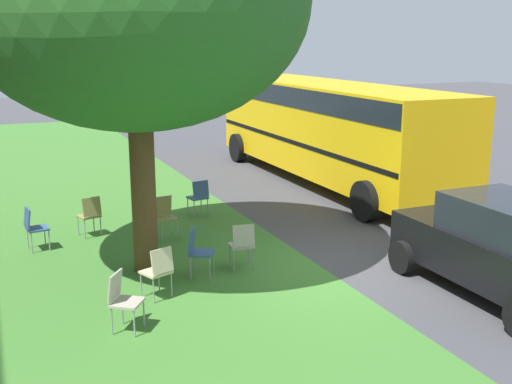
% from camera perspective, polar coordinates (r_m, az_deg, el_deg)
% --- Properties ---
extents(ground, '(80.00, 80.00, 0.00)m').
position_cam_1_polar(ground, '(11.79, 7.12, -6.85)').
color(ground, '#424247').
extents(grass_verge, '(48.00, 6.00, 0.01)m').
position_cam_1_polar(grass_verge, '(10.62, -8.16, -9.23)').
color(grass_verge, '#3D752D').
rests_on(grass_verge, ground).
extents(street_tree, '(5.86, 5.86, 6.90)m').
position_cam_1_polar(street_tree, '(11.06, -10.89, 16.59)').
color(street_tree, brown).
rests_on(street_tree, ground).
extents(chair_0, '(0.55, 0.54, 0.88)m').
position_cam_1_polar(chair_0, '(10.32, -8.84, -6.87)').
color(chair_0, beige).
rests_on(chair_0, ground).
extents(chair_1, '(0.47, 0.47, 0.88)m').
position_cam_1_polar(chair_1, '(13.46, -8.27, -1.96)').
color(chair_1, olive).
rests_on(chair_1, ground).
extents(chair_2, '(0.58, 0.58, 0.88)m').
position_cam_1_polar(chair_2, '(9.34, -12.02, -9.28)').
color(chair_2, '#ADA393').
rests_on(chair_2, ground).
extents(chair_3, '(0.48, 0.48, 0.88)m').
position_cam_1_polar(chair_3, '(14.97, -5.21, -0.27)').
color(chair_3, '#335184').
rests_on(chair_3, ground).
extents(chair_4, '(0.57, 0.57, 0.88)m').
position_cam_1_polar(chair_4, '(11.19, -5.30, -5.12)').
color(chair_4, '#335184').
rests_on(chair_4, ground).
extents(chair_5, '(0.52, 0.51, 0.88)m').
position_cam_1_polar(chair_5, '(13.83, -14.81, -1.86)').
color(chair_5, olive).
rests_on(chair_5, ground).
extents(chair_6, '(0.48, 0.47, 0.88)m').
position_cam_1_polar(chair_6, '(11.46, -1.26, -4.60)').
color(chair_6, '#ADA393').
rests_on(chair_6, ground).
extents(chair_7, '(0.47, 0.48, 0.88)m').
position_cam_1_polar(chair_7, '(13.26, -19.52, -2.87)').
color(chair_7, '#335184').
rests_on(chair_7, ground).
extents(parked_car, '(3.70, 1.92, 1.65)m').
position_cam_1_polar(parked_car, '(11.01, 21.35, -4.60)').
color(parked_car, black).
rests_on(parked_car, ground).
extents(school_bus, '(10.40, 2.80, 2.88)m').
position_cam_1_polar(school_bus, '(18.50, 6.58, 6.27)').
color(school_bus, yellow).
rests_on(school_bus, ground).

